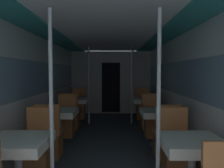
# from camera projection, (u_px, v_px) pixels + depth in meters

# --- Properties ---
(wall_left) EXTENTS (0.05, 8.62, 2.16)m
(wall_left) POSITION_uv_depth(u_px,v_px,m) (40.00, 89.00, 4.43)
(wall_left) COLOR silver
(wall_left) RESTS_ON ground_plane
(wall_right) EXTENTS (0.05, 8.62, 2.16)m
(wall_right) POSITION_uv_depth(u_px,v_px,m) (178.00, 89.00, 4.40)
(wall_right) COLOR silver
(wall_right) RESTS_ON ground_plane
(ceiling_panel) EXTENTS (2.82, 8.62, 0.07)m
(ceiling_panel) POSITION_uv_depth(u_px,v_px,m) (109.00, 34.00, 4.35)
(ceiling_panel) COLOR white
(ceiling_panel) RESTS_ON wall_left
(bulkhead_far) EXTENTS (2.76, 0.09, 2.16)m
(bulkhead_far) POSITION_uv_depth(u_px,v_px,m) (111.00, 83.00, 7.66)
(bulkhead_far) COLOR #A8A8A3
(bulkhead_far) RESTS_ON ground_plane
(dining_table_left_0) EXTENTS (0.68, 0.68, 0.71)m
(dining_table_left_0) POSITION_uv_depth(u_px,v_px,m) (18.00, 146.00, 2.48)
(dining_table_left_0) COLOR #4C4C51
(dining_table_left_0) RESTS_ON ground_plane
(chair_left_far_0) EXTENTS (0.42, 0.42, 0.94)m
(chair_left_far_0) POSITION_uv_depth(u_px,v_px,m) (38.00, 154.00, 3.11)
(chair_left_far_0) COLOR #9C5B31
(chair_left_far_0) RESTS_ON ground_plane
(support_pole_left_0) EXTENTS (0.05, 0.05, 2.16)m
(support_pole_left_0) POSITION_uv_depth(u_px,v_px,m) (51.00, 106.00, 2.45)
(support_pole_left_0) COLOR silver
(support_pole_left_0) RESTS_ON ground_plane
(dining_table_left_1) EXTENTS (0.68, 0.68, 0.71)m
(dining_table_left_1) POSITION_uv_depth(u_px,v_px,m) (59.00, 114.00, 4.31)
(dining_table_left_1) COLOR #4C4C51
(dining_table_left_1) RESTS_ON ground_plane
(chair_left_near_1) EXTENTS (0.42, 0.42, 0.94)m
(chair_left_near_1) POSITION_uv_depth(u_px,v_px,m) (50.00, 140.00, 3.72)
(chair_left_near_1) COLOR #9C5B31
(chair_left_near_1) RESTS_ON ground_plane
(chair_left_far_1) EXTENTS (0.42, 0.42, 0.94)m
(chair_left_far_1) POSITION_uv_depth(u_px,v_px,m) (66.00, 123.00, 4.95)
(chair_left_far_1) COLOR #9C5B31
(chair_left_far_1) RESTS_ON ground_plane
(dining_table_left_2) EXTENTS (0.68, 0.68, 0.71)m
(dining_table_left_2) POSITION_uv_depth(u_px,v_px,m) (75.00, 102.00, 6.15)
(dining_table_left_2) COLOR #4C4C51
(dining_table_left_2) RESTS_ON ground_plane
(chair_left_near_2) EXTENTS (0.42, 0.42, 0.94)m
(chair_left_near_2) POSITION_uv_depth(u_px,v_px,m) (71.00, 118.00, 5.55)
(chair_left_near_2) COLOR #9C5B31
(chair_left_near_2) RESTS_ON ground_plane
(chair_left_far_2) EXTENTS (0.42, 0.42, 0.94)m
(chair_left_far_2) POSITION_uv_depth(u_px,v_px,m) (79.00, 109.00, 6.79)
(chair_left_far_2) COLOR #9C5B31
(chair_left_far_2) RESTS_ON ground_plane
(support_pole_left_2) EXTENTS (0.05, 0.05, 2.16)m
(support_pole_left_2) POSITION_uv_depth(u_px,v_px,m) (89.00, 85.00, 6.12)
(support_pole_left_2) COLOR silver
(support_pole_left_2) RESTS_ON ground_plane
(dining_table_right_0) EXTENTS (0.68, 0.68, 0.71)m
(dining_table_right_0) POSITION_uv_depth(u_px,v_px,m) (192.00, 147.00, 2.46)
(dining_table_right_0) COLOR #4C4C51
(dining_table_right_0) RESTS_ON ground_plane
(chair_right_far_0) EXTENTS (0.42, 0.42, 0.94)m
(chair_right_far_0) POSITION_uv_depth(u_px,v_px,m) (176.00, 154.00, 3.09)
(chair_right_far_0) COLOR #9C5B31
(chair_right_far_0) RESTS_ON ground_plane
(support_pole_right_0) EXTENTS (0.05, 0.05, 2.16)m
(support_pole_right_0) POSITION_uv_depth(u_px,v_px,m) (159.00, 106.00, 2.44)
(support_pole_right_0) COLOR silver
(support_pole_right_0) RESTS_ON ground_plane
(dining_table_right_1) EXTENTS (0.68, 0.68, 0.71)m
(dining_table_right_1) POSITION_uv_depth(u_px,v_px,m) (159.00, 115.00, 4.30)
(dining_table_right_1) COLOR #4C4C51
(dining_table_right_1) RESTS_ON ground_plane
(chair_right_near_1) EXTENTS (0.42, 0.42, 0.94)m
(chair_right_near_1) POSITION_uv_depth(u_px,v_px,m) (166.00, 141.00, 3.70)
(chair_right_near_1) COLOR #9C5B31
(chair_right_near_1) RESTS_ON ground_plane
(chair_right_far_1) EXTENTS (0.42, 0.42, 0.94)m
(chair_right_far_1) POSITION_uv_depth(u_px,v_px,m) (153.00, 123.00, 4.93)
(chair_right_far_1) COLOR #9C5B31
(chair_right_far_1) RESTS_ON ground_plane
(dining_table_right_2) EXTENTS (0.68, 0.68, 0.71)m
(dining_table_right_2) POSITION_uv_depth(u_px,v_px,m) (145.00, 102.00, 6.14)
(dining_table_right_2) COLOR #4C4C51
(dining_table_right_2) RESTS_ON ground_plane
(chair_right_near_2) EXTENTS (0.42, 0.42, 0.94)m
(chair_right_near_2) POSITION_uv_depth(u_px,v_px,m) (149.00, 118.00, 5.54)
(chair_right_near_2) COLOR #9C5B31
(chair_right_near_2) RESTS_ON ground_plane
(chair_right_far_2) EXTENTS (0.42, 0.42, 0.94)m
(chair_right_far_2) POSITION_uv_depth(u_px,v_px,m) (142.00, 109.00, 6.77)
(chair_right_far_2) COLOR #9C5B31
(chair_right_far_2) RESTS_ON ground_plane
(support_pole_right_2) EXTENTS (0.05, 0.05, 2.16)m
(support_pole_right_2) POSITION_uv_depth(u_px,v_px,m) (132.00, 85.00, 6.11)
(support_pole_right_2) COLOR silver
(support_pole_right_2) RESTS_ON ground_plane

